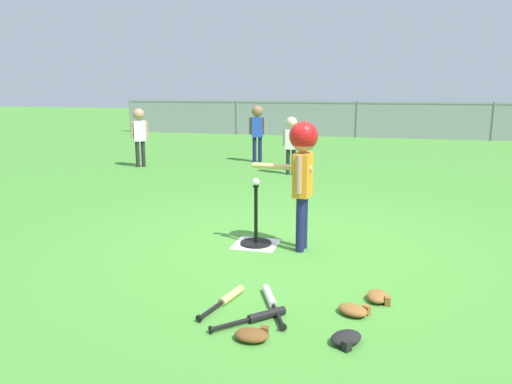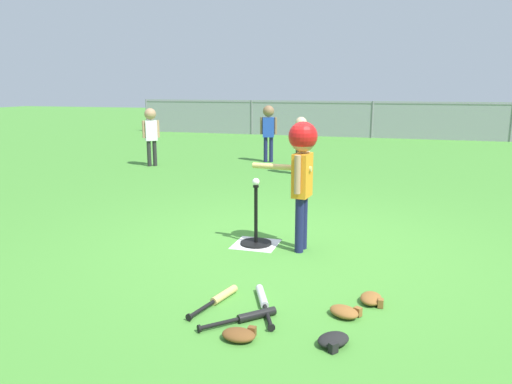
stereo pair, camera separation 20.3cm
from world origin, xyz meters
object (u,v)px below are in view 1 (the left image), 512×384
object	(u,v)px
glove_tossed_aside	(354,310)
fielder_deep_left	(257,126)
fielder_near_right	(139,129)
spare_bat_silver	(271,300)
spare_bat_wood	(227,298)
glove_near_bats	(252,335)
batter_child	(302,160)
glove_by_plate	(346,338)
spare_bat_black	(259,317)
fielder_deep_center	(291,138)
glove_outfield_drop	(378,296)
batting_tee	(256,235)
baseball_on_tee	(256,182)

from	to	relation	value
glove_tossed_aside	fielder_deep_left	bearing A→B (deg)	109.85
fielder_near_right	spare_bat_silver	distance (m)	6.90
spare_bat_wood	glove_near_bats	xyz separation A→B (m)	(0.33, -0.50, 0.01)
batter_child	glove_by_plate	xyz separation A→B (m)	(0.58, -1.73, -0.87)
spare_bat_black	spare_bat_wood	bearing A→B (deg)	143.08
spare_bat_silver	spare_bat_black	bearing A→B (deg)	-94.36
fielder_near_right	fielder_deep_center	bearing A→B (deg)	-2.22
spare_bat_wood	glove_tossed_aside	bearing A→B (deg)	1.83
spare_bat_wood	glove_outfield_drop	xyz separation A→B (m)	(1.10, 0.31, 0.01)
fielder_deep_left	glove_tossed_aside	distance (m)	7.31
fielder_near_right	spare_bat_wood	distance (m)	6.76
batting_tee	fielder_deep_center	distance (m)	4.19
batting_tee	fielder_deep_center	size ratio (longest dim) A/B	0.58
fielder_deep_center	glove_by_plate	bearing A→B (deg)	-76.09
spare_bat_silver	spare_bat_black	world-z (taller)	same
glove_tossed_aside	glove_near_bats	bearing A→B (deg)	-138.93
batter_child	spare_bat_silver	size ratio (longest dim) A/B	2.01
baseball_on_tee	glove_by_plate	size ratio (longest dim) A/B	0.27
fielder_deep_center	glove_near_bats	distance (m)	6.12
glove_tossed_aside	glove_outfield_drop	bearing A→B (deg)	59.36
fielder_deep_left	glove_outfield_drop	distance (m)	7.11
glove_near_bats	glove_by_plate	bearing A→B (deg)	10.60
baseball_on_tee	fielder_near_right	bearing A→B (deg)	129.63
fielder_near_right	glove_by_plate	xyz separation A→B (m)	(4.57, -6.03, -0.72)
spare_bat_wood	glove_by_plate	xyz separation A→B (m)	(0.91, -0.39, 0.01)
fielder_near_right	fielder_deep_center	size ratio (longest dim) A/B	1.11
spare_bat_wood	glove_tossed_aside	size ratio (longest dim) A/B	2.14
batter_child	spare_bat_black	world-z (taller)	batter_child
batting_tee	spare_bat_wood	distance (m)	1.40
glove_tossed_aside	glove_outfield_drop	world-z (taller)	same
glove_by_plate	glove_tossed_aside	distance (m)	0.42
batter_child	fielder_near_right	bearing A→B (deg)	132.90
fielder_near_right	fielder_deep_left	xyz separation A→B (m)	(2.12, 1.23, 0.02)
batting_tee	glove_near_bats	bearing A→B (deg)	-76.14
fielder_deep_left	glove_by_plate	xyz separation A→B (m)	(2.45, -7.26, -0.74)
glove_near_bats	fielder_deep_left	bearing A→B (deg)	104.21
spare_bat_silver	glove_outfield_drop	size ratio (longest dim) A/B	2.83
fielder_deep_center	glove_outfield_drop	size ratio (longest dim) A/B	4.75
glove_by_plate	baseball_on_tee	bearing A→B (deg)	120.55
glove_near_bats	spare_bat_silver	bearing A→B (deg)	90.03
fielder_deep_center	spare_bat_black	distance (m)	5.85
batter_child	spare_bat_black	xyz separation A→B (m)	(-0.03, -1.58, -0.87)
baseball_on_tee	glove_near_bats	world-z (taller)	baseball_on_tee
fielder_deep_left	spare_bat_silver	xyz separation A→B (m)	(1.86, -6.82, -0.75)
batter_child	fielder_deep_left	size ratio (longest dim) A/B	1.05
batter_child	fielder_deep_center	size ratio (longest dim) A/B	1.20
spare_bat_silver	spare_bat_black	xyz separation A→B (m)	(-0.02, -0.28, 0.00)
fielder_deep_left	glove_outfield_drop	bearing A→B (deg)	-68.13
baseball_on_tee	glove_tossed_aside	world-z (taller)	baseball_on_tee
baseball_on_tee	fielder_near_right	world-z (taller)	fielder_near_right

